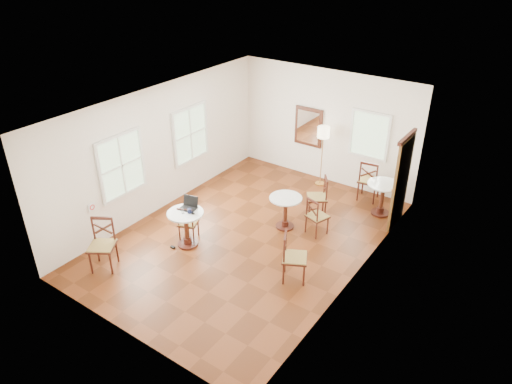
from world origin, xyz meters
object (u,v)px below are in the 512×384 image
power_adapter (173,247)px  chair_near_b (102,245)px  cafe_table_mid (285,209)px  floor_lamp (323,136)px  chair_mid_a (317,216)px  navy_mug (190,211)px  chair_mid_b (293,257)px  water_glass (183,211)px  laptop (189,205)px  cafe_table_near (186,225)px  mouse (193,213)px  chair_back_b (318,197)px  cafe_table_back (382,195)px  chair_near_a (188,223)px  chair_back_a (369,180)px

power_adapter → chair_near_b: bearing=-118.2°
cafe_table_mid → power_adapter: bearing=-126.4°
floor_lamp → chair_mid_a: bearing=-64.3°
chair_near_b → navy_mug: 1.84m
cafe_table_mid → navy_mug: bearing=-125.5°
chair_mid_b → water_glass: (-2.46, -0.36, 0.36)m
cafe_table_mid → laptop: laptop is taller
chair_near_b → power_adapter: 1.49m
cafe_table_near → chair_mid_b: (2.44, 0.32, 0.01)m
mouse → cafe_table_near: bearing=-166.8°
chair_mid_a → power_adapter: 3.20m
chair_back_b → mouse: bearing=-65.2°
cafe_table_near → cafe_table_back: (2.92, 3.61, -0.00)m
cafe_table_back → chair_near_a: (-3.04, -3.43, -0.08)m
chair_mid_a → mouse: 2.72m
cafe_table_back → chair_back_a: bearing=138.5°
chair_near_a → mouse: (0.30, -0.14, 0.41)m
cafe_table_near → power_adapter: cafe_table_near is taller
chair_back_b → chair_mid_b: bearing=-17.9°
chair_near_b → laptop: (0.79, 1.70, 0.34)m
cafe_table_near → chair_back_b: 3.19m
chair_mid_b → mouse: (-2.27, -0.27, 0.32)m
navy_mug → water_glass: 0.14m
chair_back_a → power_adapter: chair_back_a is taller
chair_back_b → floor_lamp: (-0.70, 1.45, 0.88)m
cafe_table_back → laptop: (-2.97, -3.42, 0.37)m
cafe_table_near → chair_near_b: (-0.84, -1.51, 0.03)m
cafe_table_mid → chair_back_b: bearing=68.5°
chair_mid_a → mouse: chair_mid_a is taller
chair_near_b → chair_mid_b: 3.76m
cafe_table_near → chair_near_a: chair_near_a is taller
cafe_table_mid → chair_near_a: size_ratio=0.92×
chair_mid_a → chair_near_b: bearing=69.0°
cafe_table_back → navy_mug: (-2.82, -3.57, 0.36)m
chair_mid_a → chair_mid_b: size_ratio=0.88×
chair_back_a → cafe_table_mid: bearing=59.1°
navy_mug → chair_back_a: bearing=60.5°
water_glass → power_adapter: (-0.16, -0.23, -0.85)m
chair_back_a → laptop: size_ratio=2.76×
navy_mug → power_adapter: (-0.27, -0.32, -0.84)m
navy_mug → water_glass: size_ratio=1.17×
power_adapter → chair_near_a: bearing=82.4°
cafe_table_near → chair_near_a: 0.23m
chair_mid_b → water_glass: chair_mid_b is taller
cafe_table_mid → chair_mid_a: 0.72m
chair_near_b → power_adapter: size_ratio=10.56×
chair_mid_b → chair_back_a: chair_back_a is taller
chair_near_a → chair_mid_a: 2.82m
navy_mug → mouse: bearing=3.2°
chair_back_a → power_adapter: 5.09m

